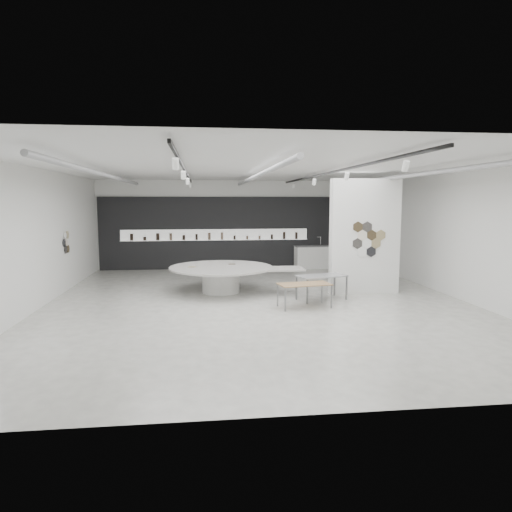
{
  "coord_description": "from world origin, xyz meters",
  "views": [
    {
      "loc": [
        -1.58,
        -12.79,
        2.9
      ],
      "look_at": [
        0.08,
        1.2,
        1.21
      ],
      "focal_mm": 32.0,
      "sensor_mm": 36.0,
      "label": 1
    }
  ],
  "objects": [
    {
      "name": "partition_column",
      "position": [
        3.5,
        1.0,
        1.8
      ],
      "size": [
        2.2,
        0.38,
        3.6
      ],
      "color": "white",
      "rests_on": "ground"
    },
    {
      "name": "sample_table_wood",
      "position": [
        1.19,
        -0.72,
        0.61
      ],
      "size": [
        1.5,
        0.93,
        0.66
      ],
      "rotation": [
        0.0,
        0.0,
        0.17
      ],
      "color": "#9A764F",
      "rests_on": "ground"
    },
    {
      "name": "kitchen_counter",
      "position": [
        3.28,
        6.52,
        0.49
      ],
      "size": [
        1.76,
        0.75,
        1.36
      ],
      "rotation": [
        0.0,
        0.0,
        0.04
      ],
      "color": "white",
      "rests_on": "ground"
    },
    {
      "name": "room",
      "position": [
        -0.09,
        -0.0,
        2.07
      ],
      "size": [
        12.02,
        14.02,
        3.82
      ],
      "color": "beige",
      "rests_on": "ground"
    },
    {
      "name": "back_wall_display",
      "position": [
        -0.08,
        6.93,
        1.54
      ],
      "size": [
        11.8,
        0.27,
        3.1
      ],
      "color": "black",
      "rests_on": "ground"
    },
    {
      "name": "display_island",
      "position": [
        -0.93,
        1.62,
        0.55
      ],
      "size": [
        4.26,
        3.4,
        0.84
      ],
      "rotation": [
        0.0,
        0.0,
        -0.03
      ],
      "color": "white",
      "rests_on": "ground"
    },
    {
      "name": "sample_table_stone",
      "position": [
        1.91,
        0.16,
        0.67
      ],
      "size": [
        1.57,
        1.1,
        0.73
      ],
      "rotation": [
        0.0,
        0.0,
        0.3
      ],
      "color": "gray",
      "rests_on": "ground"
    }
  ]
}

